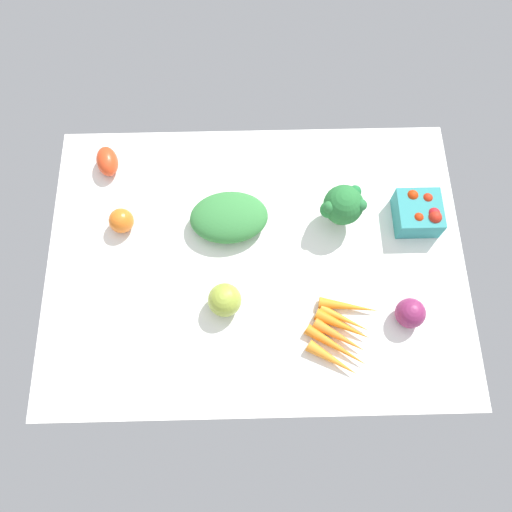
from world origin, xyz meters
TOP-DOWN VIEW (x-y plane):
  - tablecloth at (0.00, 0.00)cm, footprint 104.00×76.00cm
  - heirloom_tomato_green at (7.60, 11.63)cm, footprint 7.96×7.96cm
  - carrot_bunch at (-19.32, 19.64)cm, footprint 18.40×19.72cm
  - heirloom_tomato_orange at (33.54, -9.80)cm, footprint 6.25×6.25cm
  - broccoli_head at (-21.46, -10.83)cm, footprint 11.13×10.06cm
  - berry_basket at (-41.09, -10.08)cm, footprint 11.07×11.07cm
  - leafy_greens_clump at (6.55, -9.98)cm, footprint 20.35×15.13cm
  - red_onion_center at (-35.56, 15.66)cm, footprint 7.07×7.07cm
  - roma_tomato at (38.61, -27.35)cm, footprint 7.43×9.62cm

SIDE VIEW (x-z plane):
  - tablecloth at x=0.00cm, z-range 0.00..2.00cm
  - carrot_bunch at x=-19.32cm, z-range 1.91..4.84cm
  - roma_tomato at x=38.61cm, z-range 2.00..7.52cm
  - heirloom_tomato_orange at x=33.54cm, z-range 2.00..8.25cm
  - leafy_greens_clump at x=6.55cm, z-range 2.00..8.92cm
  - red_onion_center at x=-35.56cm, z-range 2.00..9.07cm
  - berry_basket at x=-41.09cm, z-range 1.69..9.64cm
  - heirloom_tomato_green at x=7.60cm, z-range 2.00..9.96cm
  - broccoli_head at x=-21.46cm, z-range 3.09..15.44cm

